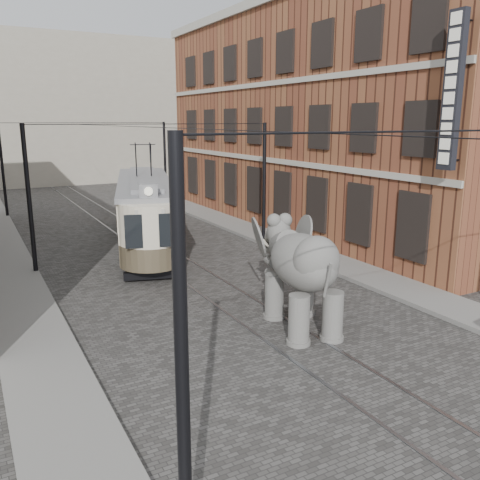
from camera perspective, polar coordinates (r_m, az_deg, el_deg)
ground at (r=18.31m, az=-1.70°, el=-6.23°), size 120.00×120.00×0.00m
tram_rails at (r=18.31m, az=-1.70°, el=-6.19°), size 1.54×80.00×0.02m
sidewalk_right at (r=21.52m, az=12.75°, el=-3.36°), size 2.00×60.00×0.15m
sidewalk_left at (r=16.63m, az=-22.42°, el=-9.07°), size 2.00×60.00×0.15m
brick_building at (r=30.79m, az=9.34°, el=12.89°), size 8.00×26.00×12.00m
distant_block at (r=55.99m, az=-21.00°, el=13.32°), size 28.00×10.00×14.00m
catenary at (r=22.00m, az=-8.10°, el=5.01°), size 11.00×30.20×6.00m
tram at (r=25.67m, az=-10.60°, el=4.97°), size 6.06×12.86×5.01m
elephant at (r=15.14m, az=7.03°, el=-4.18°), size 3.93×5.71×3.19m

